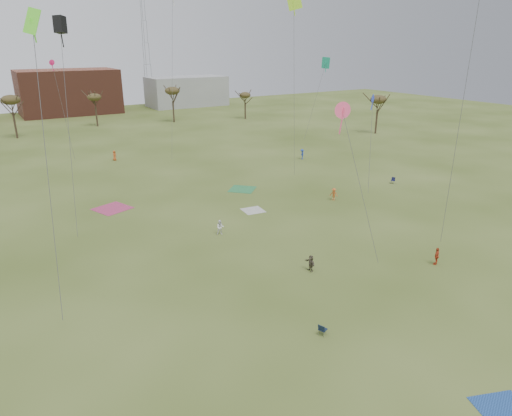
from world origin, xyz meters
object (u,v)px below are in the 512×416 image
spectator_fore_a (437,256)px  camp_chair_right (393,182)px  camp_chair_center (323,331)px  radio_tower (145,42)px

spectator_fore_a → camp_chair_right: bearing=-154.3°
camp_chair_center → camp_chair_right: same height
camp_chair_center → radio_tower: size_ratio=0.02×
spectator_fore_a → radio_tower: bearing=-122.6°
camp_chair_center → radio_tower: (31.57, 124.15, 18.95)m
camp_chair_center → camp_chair_right: size_ratio=1.00×
spectator_fore_a → radio_tower: size_ratio=0.04×
camp_chair_center → camp_chair_right: (31.53, 22.45, 0.00)m
spectator_fore_a → camp_chair_right: (16.04, 19.66, -0.55)m
camp_chair_center → camp_chair_right: bearing=-76.1°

